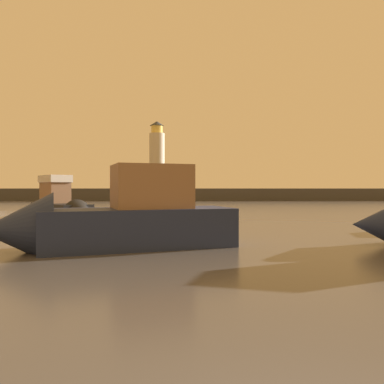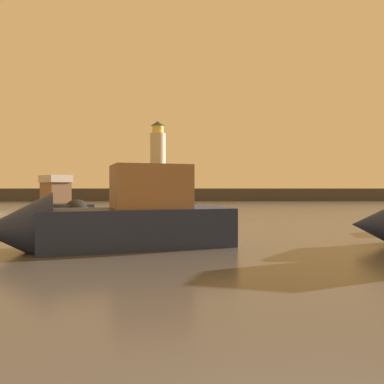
{
  "view_description": "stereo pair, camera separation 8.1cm",
  "coord_description": "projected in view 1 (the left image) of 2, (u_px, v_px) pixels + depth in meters",
  "views": [
    {
      "loc": [
        -1.24,
        -2.11,
        2.21
      ],
      "look_at": [
        -0.77,
        21.12,
        1.98
      ],
      "focal_mm": 37.26,
      "sensor_mm": 36.0,
      "label": 1
    },
    {
      "loc": [
        -1.16,
        -2.11,
        2.21
      ],
      "look_at": [
        -0.77,
        21.12,
        1.98
      ],
      "focal_mm": 37.26,
      "sensor_mm": 36.0,
      "label": 2
    }
  ],
  "objects": [
    {
      "name": "motorboat_3",
      "position": [
        63.0,
        208.0,
        24.45
      ],
      "size": [
        5.79,
        6.86,
        3.21
      ],
      "color": "black",
      "rests_on": "ground_plane"
    },
    {
      "name": "motorboat_0",
      "position": [
        107.0,
        220.0,
        14.51
      ],
      "size": [
        9.26,
        5.22,
        3.56
      ],
      "color": "#1E284C",
      "rests_on": "ground_plane"
    },
    {
      "name": "lighthouse",
      "position": [
        157.0,
        157.0,
        72.13
      ],
      "size": [
        2.77,
        2.77,
        12.2
      ],
      "color": "beige",
      "rests_on": "breakwater"
    },
    {
      "name": "breakwater",
      "position": [
        191.0,
        194.0,
        72.32
      ],
      "size": [
        82.85,
        6.68,
        2.15
      ],
      "primitive_type": "cube",
      "color": "#423F3D",
      "rests_on": "ground_plane"
    },
    {
      "name": "mooring_buoy",
      "position": [
        192.0,
        216.0,
        24.59
      ],
      "size": [
        1.0,
        1.0,
        1.0
      ],
      "primitive_type": "sphere",
      "color": "#EA5919",
      "rests_on": "ground_plane"
    },
    {
      "name": "ground_plane",
      "position": [
        197.0,
        212.0,
        37.24
      ],
      "size": [
        220.0,
        220.0,
        0.0
      ],
      "primitive_type": "plane",
      "color": "#4C4742"
    }
  ]
}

